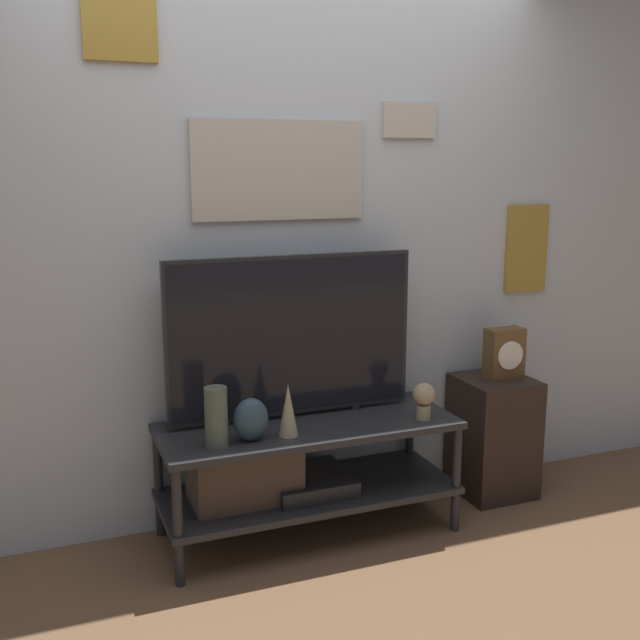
{
  "coord_description": "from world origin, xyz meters",
  "views": [
    {
      "loc": [
        -1.11,
        -2.66,
        1.65
      ],
      "look_at": [
        0.06,
        0.29,
        0.99
      ],
      "focal_mm": 42.0,
      "sensor_mm": 36.0,
      "label": 1
    }
  ],
  "objects_px": {
    "television": "(292,336)",
    "vase_slim_bronze": "(288,410)",
    "vase_urn_stoneware": "(251,420)",
    "vase_tall_ceramic": "(216,417)",
    "mantel_clock": "(504,353)",
    "decorative_bust": "(424,398)"
  },
  "relations": [
    {
      "from": "decorative_bust",
      "to": "vase_slim_bronze",
      "type": "bearing_deg",
      "value": 177.41
    },
    {
      "from": "vase_slim_bronze",
      "to": "vase_tall_ceramic",
      "type": "xyz_separation_m",
      "value": [
        -0.31,
        -0.01,
        0.01
      ]
    },
    {
      "from": "vase_urn_stoneware",
      "to": "vase_tall_ceramic",
      "type": "bearing_deg",
      "value": -176.39
    },
    {
      "from": "decorative_bust",
      "to": "mantel_clock",
      "type": "distance_m",
      "value": 0.62
    },
    {
      "from": "television",
      "to": "decorative_bust",
      "type": "height_order",
      "value": "television"
    },
    {
      "from": "television",
      "to": "mantel_clock",
      "type": "bearing_deg",
      "value": -1.83
    },
    {
      "from": "television",
      "to": "mantel_clock",
      "type": "height_order",
      "value": "television"
    },
    {
      "from": "vase_slim_bronze",
      "to": "vase_tall_ceramic",
      "type": "height_order",
      "value": "vase_tall_ceramic"
    },
    {
      "from": "vase_urn_stoneware",
      "to": "vase_slim_bronze",
      "type": "bearing_deg",
      "value": 1.04
    },
    {
      "from": "television",
      "to": "vase_tall_ceramic",
      "type": "relative_size",
      "value": 4.56
    },
    {
      "from": "mantel_clock",
      "to": "vase_urn_stoneware",
      "type": "bearing_deg",
      "value": -172.11
    },
    {
      "from": "vase_slim_bronze",
      "to": "vase_urn_stoneware",
      "type": "relative_size",
      "value": 1.22
    },
    {
      "from": "decorative_bust",
      "to": "mantel_clock",
      "type": "relative_size",
      "value": 0.67
    },
    {
      "from": "television",
      "to": "vase_slim_bronze",
      "type": "distance_m",
      "value": 0.36
    },
    {
      "from": "vase_tall_ceramic",
      "to": "mantel_clock",
      "type": "distance_m",
      "value": 1.53
    },
    {
      "from": "vase_tall_ceramic",
      "to": "decorative_bust",
      "type": "height_order",
      "value": "vase_tall_ceramic"
    },
    {
      "from": "vase_urn_stoneware",
      "to": "decorative_bust",
      "type": "bearing_deg",
      "value": -1.84
    },
    {
      "from": "vase_tall_ceramic",
      "to": "decorative_bust",
      "type": "bearing_deg",
      "value": -0.99
    },
    {
      "from": "vase_urn_stoneware",
      "to": "vase_tall_ceramic",
      "type": "xyz_separation_m",
      "value": [
        -0.15,
        -0.01,
        0.03
      ]
    },
    {
      "from": "vase_urn_stoneware",
      "to": "mantel_clock",
      "type": "height_order",
      "value": "mantel_clock"
    },
    {
      "from": "television",
      "to": "decorative_bust",
      "type": "bearing_deg",
      "value": -25.05
    },
    {
      "from": "vase_slim_bronze",
      "to": "vase_urn_stoneware",
      "type": "xyz_separation_m",
      "value": [
        -0.16,
        -0.0,
        -0.02
      ]
    }
  ]
}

